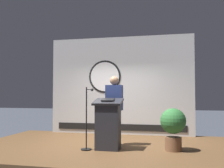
# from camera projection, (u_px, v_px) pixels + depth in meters

# --- Properties ---
(ground_plane) EXTENTS (40.00, 40.00, 0.00)m
(ground_plane) POSITION_uv_depth(u_px,v_px,m) (106.00, 158.00, 6.17)
(ground_plane) COLOR #383D47
(stage_platform) EXTENTS (6.40, 4.00, 0.30)m
(stage_platform) POSITION_uv_depth(u_px,v_px,m) (106.00, 152.00, 6.18)
(stage_platform) COLOR brown
(stage_platform) RESTS_ON ground
(banner_display) EXTENTS (4.49, 0.12, 3.04)m
(banner_display) POSITION_uv_depth(u_px,v_px,m) (120.00, 86.00, 8.05)
(banner_display) COLOR silver
(banner_display) RESTS_ON stage_platform
(podium) EXTENTS (0.64, 0.50, 1.15)m
(podium) POSITION_uv_depth(u_px,v_px,m) (108.00, 124.00, 5.78)
(podium) COLOR #26262B
(podium) RESTS_ON stage_platform
(speaker_person) EXTENTS (0.40, 0.26, 1.68)m
(speaker_person) POSITION_uv_depth(u_px,v_px,m) (114.00, 110.00, 6.25)
(speaker_person) COLOR black
(speaker_person) RESTS_ON stage_platform
(microphone_stand) EXTENTS (0.24, 0.58, 1.40)m
(microphone_stand) POSITION_uv_depth(u_px,v_px,m) (87.00, 127.00, 5.79)
(microphone_stand) COLOR black
(microphone_stand) RESTS_ON stage_platform
(potted_plant) EXTENTS (0.56, 0.56, 0.93)m
(potted_plant) POSITION_uv_depth(u_px,v_px,m) (173.00, 125.00, 5.64)
(potted_plant) COLOR brown
(potted_plant) RESTS_ON stage_platform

